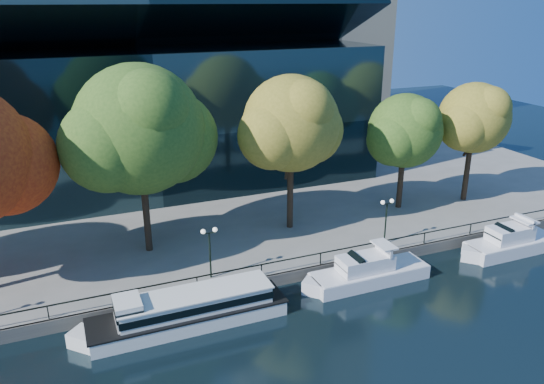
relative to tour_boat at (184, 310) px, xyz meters
name	(u,v)px	position (x,y,z in m)	size (l,w,h in m)	color
ground	(278,309)	(6.62, -0.66, -1.17)	(160.00, 160.00, 0.00)	black
promenade	(169,164)	(6.62, 35.72, -0.67)	(90.00, 67.08, 1.00)	slate
railing	(262,265)	(6.62, 2.59, 0.77)	(88.20, 0.08, 0.99)	black
convention_building	(138,112)	(2.62, 31.13, 7.33)	(50.00, 24.57, 21.43)	black
tour_boat	(184,310)	(0.00, 0.00, 0.00)	(14.52, 3.24, 2.76)	silver
cruiser_near	(365,272)	(14.25, 0.18, -0.23)	(10.47, 2.70, 3.03)	white
cruiser_far	(509,242)	(28.48, -0.09, -0.17)	(9.64, 2.67, 3.15)	white
tree_2	(142,132)	(-0.23, 10.27, 9.90)	(12.70, 10.41, 15.36)	black
tree_3	(293,126)	(12.56, 10.14, 9.31)	(10.50, 8.61, 13.87)	black
tree_4	(406,132)	(24.71, 10.47, 7.52)	(8.93, 7.32, 11.42)	black
tree_5	(475,119)	(32.30, 9.69, 8.31)	(8.78, 7.20, 12.15)	black
lamp_1	(210,241)	(3.01, 3.84, 2.81)	(1.26, 0.36, 4.03)	black
lamp_2	(387,211)	(18.41, 3.84, 2.81)	(1.26, 0.36, 4.03)	black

